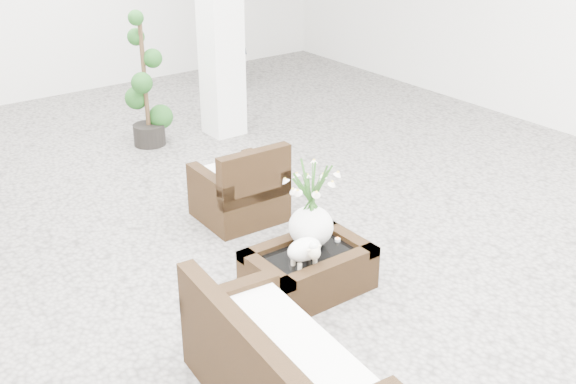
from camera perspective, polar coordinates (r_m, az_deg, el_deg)
ground at (r=5.89m, az=-0.58°, el=-5.15°), size 11.00×11.00×0.00m
coffee_table at (r=5.37m, az=1.64°, el=-6.45°), size 0.90×0.60×0.31m
sheep_figurine at (r=5.10m, az=1.31°, el=-4.83°), size 0.28×0.23×0.21m
planter_narcissus at (r=5.23m, az=1.90°, el=-0.43°), size 0.44×0.44×0.80m
tealight at (r=5.46m, az=4.01°, el=-3.84°), size 0.04×0.04×0.03m
armchair at (r=6.36m, az=-4.03°, el=0.95°), size 0.72×0.69×0.74m
loveseat at (r=4.19m, az=-0.47°, el=-13.07°), size 0.79×1.44×0.74m
topiary at (r=8.13m, az=-11.48°, el=8.78°), size 0.40×0.40×1.52m
shopper at (r=10.19m, az=-4.83°, el=13.48°), size 0.61×0.78×1.89m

